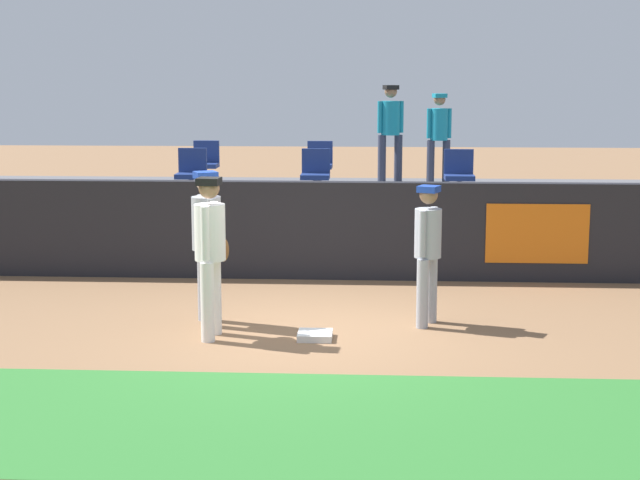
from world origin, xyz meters
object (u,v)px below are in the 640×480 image
at_px(seat_front_left, 192,171).
at_px(seat_back_left, 206,161).
at_px(player_coach_visitor, 207,236).
at_px(spectator_hooded, 439,132).
at_px(spectator_capped, 390,126).
at_px(player_runner_visitor, 428,245).
at_px(seat_front_right, 459,172).
at_px(seat_front_center, 316,172).
at_px(seat_back_center, 320,162).
at_px(player_fielder_home, 211,246).
at_px(first_base, 315,335).

bearing_deg(seat_front_left, seat_back_left, 92.52).
bearing_deg(seat_back_left, player_coach_visitor, -80.11).
xyz_separation_m(player_coach_visitor, spectator_hooded, (3.21, 6.64, 0.88)).
bearing_deg(spectator_capped, player_runner_visitor, 74.96).
xyz_separation_m(player_runner_visitor, seat_front_right, (0.70, 4.16, 0.47)).
height_order(spectator_hooded, spectator_capped, spectator_capped).
distance_m(player_runner_visitor, seat_front_center, 4.49).
xyz_separation_m(seat_front_right, seat_back_center, (-2.36, 1.80, -0.00)).
height_order(player_coach_visitor, seat_front_right, player_coach_visitor).
height_order(player_runner_visitor, seat_front_left, seat_front_left).
relative_size(player_fielder_home, player_coach_visitor, 1.00).
height_order(player_runner_visitor, seat_front_right, seat_front_right).
xyz_separation_m(seat_front_center, seat_back_center, (-0.04, 1.80, -0.00)).
relative_size(seat_back_left, seat_front_left, 1.00).
xyz_separation_m(player_runner_visitor, seat_front_center, (-1.63, 4.16, 0.47)).
distance_m(player_coach_visitor, seat_back_left, 6.13).
bearing_deg(seat_front_left, spectator_hooded, 29.95).
distance_m(player_runner_visitor, seat_back_center, 6.20).
distance_m(player_runner_visitor, seat_back_left, 7.05).
xyz_separation_m(first_base, spectator_capped, (0.95, 7.62, 2.02)).
bearing_deg(player_runner_visitor, seat_front_left, -115.24).
bearing_deg(first_base, seat_back_center, 92.86).
bearing_deg(seat_front_center, seat_back_center, 91.15).
bearing_deg(player_runner_visitor, player_coach_visitor, -65.10).
xyz_separation_m(seat_front_center, seat_front_left, (-2.04, 0.00, 0.00)).
bearing_deg(seat_front_left, seat_front_center, -0.00).
bearing_deg(seat_front_center, first_base, -86.51).
bearing_deg(first_base, spectator_hooded, 75.80).
distance_m(spectator_hooded, spectator_capped, 0.96).
relative_size(player_fielder_home, spectator_capped, 1.03).
height_order(seat_front_left, spectator_capped, spectator_capped).
height_order(seat_front_right, seat_front_center, same).
relative_size(player_fielder_home, player_runner_visitor, 1.09).
distance_m(player_fielder_home, spectator_capped, 7.99).
distance_m(first_base, seat_front_left, 5.59).
relative_size(player_fielder_home, seat_front_center, 2.24).
bearing_deg(spectator_capped, seat_back_center, 18.30).
distance_m(seat_front_center, spectator_capped, 3.08).
bearing_deg(player_fielder_home, player_coach_visitor, -161.32).
xyz_separation_m(seat_front_right, seat_front_left, (-4.37, -0.00, -0.00)).
distance_m(seat_back_left, spectator_hooded, 4.34).
distance_m(player_coach_visitor, seat_front_center, 4.38).
bearing_deg(spectator_capped, seat_front_center, 47.42).
bearing_deg(player_fielder_home, seat_front_center, 174.45).
distance_m(seat_back_left, seat_front_left, 1.80).
relative_size(seat_front_right, seat_front_center, 1.00).
distance_m(player_fielder_home, player_coach_visitor, 0.67).
xyz_separation_m(first_base, spectator_hooded, (1.84, 7.29, 1.94)).
bearing_deg(player_coach_visitor, seat_back_center, 144.60).
height_order(seat_front_center, spectator_hooded, spectator_hooded).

